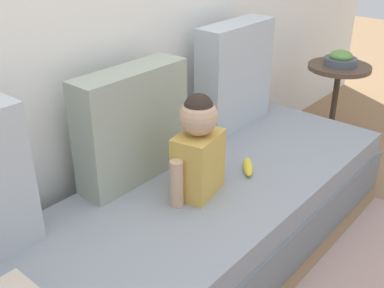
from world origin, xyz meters
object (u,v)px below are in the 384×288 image
Objects in this scene: couch at (186,233)px; banana at (248,167)px; toddler at (199,147)px; fruit_bowl at (341,59)px; side_table at (337,83)px; throw_pillow_center at (133,125)px; throw_pillow_right at (234,76)px.

couch is 14.60× the size of banana.
fruit_bowl is at bearing 3.30° from toddler.
couch is at bearing -177.02° from side_table.
throw_pillow_center reaches higher than couch.
side_table is 0.17m from fruit_bowl.
banana is 1.30m from side_table.
couch is 0.54m from throw_pillow_center.
throw_pillow_center is 0.77m from throw_pillow_right.
throw_pillow_center is at bearing 180.00° from throw_pillow_right.
throw_pillow_right reaches higher than side_table.
couch is 11.61× the size of fruit_bowl.
throw_pillow_right reaches higher than toddler.
side_table is at bearing 2.98° from couch.
toddler is at bearing -3.26° from couch.
throw_pillow_right is at bearing 24.59° from toddler.
throw_pillow_center is 0.33m from toddler.
throw_pillow_center is (0.00, 0.31, 0.44)m from couch.
throw_pillow_right is at bearing 0.00° from throw_pillow_center.
throw_pillow_right is 1.27× the size of toddler.
couch is at bearing -177.02° from fruit_bowl.
throw_pillow_center is 1.02× the size of side_table.
couch is 1.72m from fruit_bowl.
banana is (0.38, -0.06, 0.20)m from couch.
throw_pillow_center is 3.25× the size of banana.
banana is at bearing -173.40° from side_table.
couch is at bearing -158.05° from throw_pillow_right.
throw_pillow_center is at bearing 172.37° from side_table.
banana reaches higher than couch.
fruit_bowl is at bearing 6.60° from banana.
fruit_bowl is (1.59, 0.09, 0.01)m from toddler.
couch is 5.43× the size of toddler.
throw_pillow_center is at bearing 90.00° from couch.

